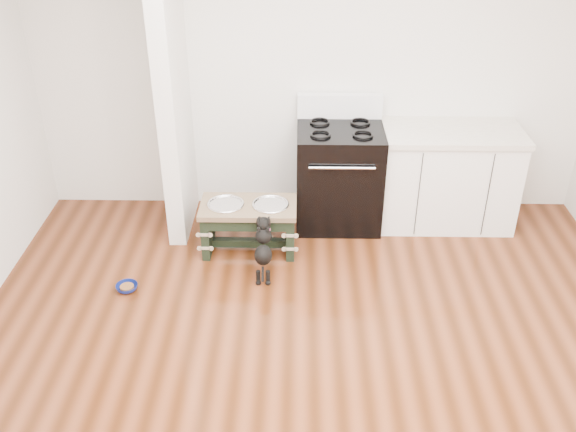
# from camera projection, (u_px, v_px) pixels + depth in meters

# --- Properties ---
(ground) EXTENTS (5.00, 5.00, 0.00)m
(ground) POSITION_uv_depth(u_px,v_px,m) (314.00, 390.00, 4.19)
(ground) COLOR #3F1C0B
(ground) RESTS_ON ground
(room_shell) EXTENTS (5.00, 5.00, 5.00)m
(room_shell) POSITION_uv_depth(u_px,v_px,m) (320.00, 167.00, 3.36)
(room_shell) COLOR silver
(room_shell) RESTS_ON ground
(partition_wall) EXTENTS (0.15, 0.80, 2.70)m
(partition_wall) POSITION_uv_depth(u_px,v_px,m) (172.00, 83.00, 5.32)
(partition_wall) COLOR silver
(partition_wall) RESTS_ON ground
(oven_range) EXTENTS (0.76, 0.69, 1.14)m
(oven_range) POSITION_uv_depth(u_px,v_px,m) (339.00, 175.00, 5.80)
(oven_range) COLOR black
(oven_range) RESTS_ON ground
(cabinet_run) EXTENTS (1.24, 0.64, 0.91)m
(cabinet_run) POSITION_uv_depth(u_px,v_px,m) (447.00, 177.00, 5.81)
(cabinet_run) COLOR white
(cabinet_run) RESTS_ON ground
(dog_feeder) EXTENTS (0.81, 0.43, 0.46)m
(dog_feeder) POSITION_uv_depth(u_px,v_px,m) (249.00, 218.00, 5.45)
(dog_feeder) COLOR black
(dog_feeder) RESTS_ON ground
(puppy) EXTENTS (0.14, 0.42, 0.50)m
(puppy) POSITION_uv_depth(u_px,v_px,m) (263.00, 247.00, 5.15)
(puppy) COLOR black
(puppy) RESTS_ON ground
(floor_bowl) EXTENTS (0.22, 0.22, 0.05)m
(floor_bowl) POSITION_uv_depth(u_px,v_px,m) (127.00, 288.00, 5.09)
(floor_bowl) COLOR navy
(floor_bowl) RESTS_ON ground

